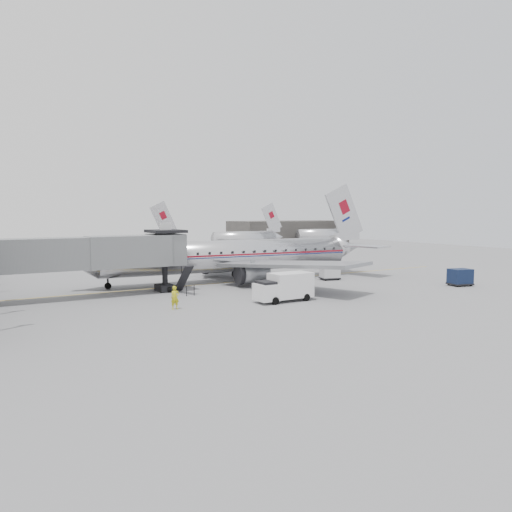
{
  "coord_description": "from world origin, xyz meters",
  "views": [
    {
      "loc": [
        -27.34,
        -45.09,
        8.13
      ],
      "look_at": [
        1.5,
        3.36,
        3.2
      ],
      "focal_mm": 35.0,
      "sensor_mm": 36.0,
      "label": 1
    }
  ],
  "objects_px": {
    "airliner": "(235,256)",
    "baggage_cart_navy": "(460,277)",
    "service_van": "(284,287)",
    "ramp_worker": "(175,298)",
    "baggage_cart_white": "(330,272)"
  },
  "relations": [
    {
      "from": "airliner",
      "to": "baggage_cart_navy",
      "type": "distance_m",
      "value": 25.59
    },
    {
      "from": "service_van",
      "to": "baggage_cart_navy",
      "type": "height_order",
      "value": "service_van"
    },
    {
      "from": "baggage_cart_navy",
      "to": "ramp_worker",
      "type": "xyz_separation_m",
      "value": [
        -32.26,
        3.5,
        -0.01
      ]
    },
    {
      "from": "baggage_cart_white",
      "to": "ramp_worker",
      "type": "relative_size",
      "value": 1.3
    },
    {
      "from": "service_van",
      "to": "ramp_worker",
      "type": "bearing_deg",
      "value": 169.97
    },
    {
      "from": "airliner",
      "to": "baggage_cart_white",
      "type": "xyz_separation_m",
      "value": [
        10.26,
        -5.09,
        -2.08
      ]
    },
    {
      "from": "ramp_worker",
      "to": "baggage_cart_white",
      "type": "bearing_deg",
      "value": 21.12
    },
    {
      "from": "service_van",
      "to": "ramp_worker",
      "type": "distance_m",
      "value": 10.14
    },
    {
      "from": "baggage_cart_white",
      "to": "airliner",
      "type": "bearing_deg",
      "value": 167.21
    },
    {
      "from": "service_van",
      "to": "baggage_cart_white",
      "type": "bearing_deg",
      "value": 34.82
    },
    {
      "from": "baggage_cart_white",
      "to": "ramp_worker",
      "type": "height_order",
      "value": "ramp_worker"
    },
    {
      "from": "airliner",
      "to": "service_van",
      "type": "bearing_deg",
      "value": -96.59
    },
    {
      "from": "baggage_cart_navy",
      "to": "ramp_worker",
      "type": "height_order",
      "value": "ramp_worker"
    },
    {
      "from": "airliner",
      "to": "baggage_cart_white",
      "type": "bearing_deg",
      "value": -22.27
    },
    {
      "from": "baggage_cart_white",
      "to": "ramp_worker",
      "type": "xyz_separation_m",
      "value": [
        -23.01,
        -7.85,
        0.06
      ]
    }
  ]
}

